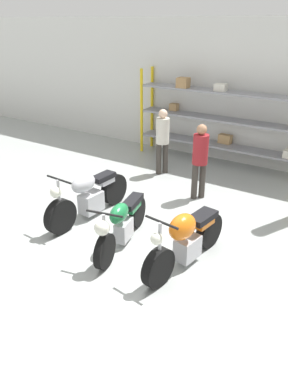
% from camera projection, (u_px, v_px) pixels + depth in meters
% --- Properties ---
extents(ground_plane, '(30.00, 30.00, 0.00)m').
position_uv_depth(ground_plane, '(132.00, 235.00, 6.68)').
color(ground_plane, '#9EA3A0').
extents(back_wall, '(30.00, 0.08, 3.60)m').
position_uv_depth(back_wall, '(236.00, 94.00, 9.51)').
color(back_wall, silver).
rests_on(back_wall, ground_plane).
extents(shelving_rack, '(4.38, 0.63, 2.32)m').
position_uv_depth(shelving_rack, '(216.00, 117.00, 9.65)').
color(shelving_rack, yellow).
rests_on(shelving_rack, ground_plane).
extents(motorcycle_silver, '(0.58, 2.13, 1.04)m').
position_uv_depth(motorcycle_silver, '(89.00, 196.00, 7.13)').
color(motorcycle_silver, black).
rests_on(motorcycle_silver, ground_plane).
extents(motorcycle_green, '(0.70, 1.92, 0.93)m').
position_uv_depth(motorcycle_green, '(122.00, 223.00, 6.22)').
color(motorcycle_green, black).
rests_on(motorcycle_green, ground_plane).
extents(motorcycle_orange, '(0.59, 1.97, 1.04)m').
position_uv_depth(motorcycle_orange, '(186.00, 239.00, 5.71)').
color(motorcycle_orange, black).
rests_on(motorcycle_orange, ground_plane).
extents(person_browsing, '(0.45, 0.45, 1.60)m').
position_uv_depth(person_browsing, '(163.00, 137.00, 9.02)').
color(person_browsing, '#38332D').
rests_on(person_browsing, ground_plane).
extents(person_near_rack, '(0.45, 0.45, 1.62)m').
position_uv_depth(person_near_rack, '(200.00, 156.00, 7.71)').
color(person_near_rack, '#38332D').
rests_on(person_near_rack, ground_plane).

